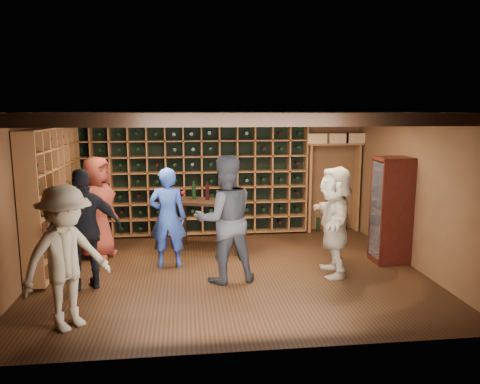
{
  "coord_description": "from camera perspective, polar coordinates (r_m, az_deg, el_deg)",
  "views": [
    {
      "loc": [
        -0.69,
        -7.07,
        2.52
      ],
      "look_at": [
        0.18,
        0.2,
        1.25
      ],
      "focal_mm": 35.0,
      "sensor_mm": 36.0,
      "label": 1
    }
  ],
  "objects": [
    {
      "name": "tasting_table",
      "position": [
        8.5,
        -3.78,
        -1.78
      ],
      "size": [
        1.36,
        0.97,
        1.21
      ],
      "rotation": [
        0.0,
        0.0,
        -0.32
      ],
      "color": "black",
      "rests_on": "ground"
    },
    {
      "name": "man_blue_shirt",
      "position": [
        7.66,
        -8.81,
        -3.11
      ],
      "size": [
        0.62,
        0.43,
        1.64
      ],
      "primitive_type": "imported",
      "rotation": [
        0.0,
        0.0,
        3.07
      ],
      "color": "navy",
      "rests_on": "ground"
    },
    {
      "name": "display_cabinet",
      "position": [
        8.2,
        17.9,
        -2.36
      ],
      "size": [
        0.55,
        0.5,
        1.75
      ],
      "color": "#380F0B",
      "rests_on": "ground"
    },
    {
      "name": "wine_rack_back",
      "position": [
        9.5,
        -5.75,
        1.5
      ],
      "size": [
        4.65,
        0.3,
        2.2
      ],
      "color": "brown",
      "rests_on": "ground"
    },
    {
      "name": "guest_red_floral",
      "position": [
        8.43,
        -16.94,
        -1.82
      ],
      "size": [
        0.86,
        1.01,
        1.76
      ],
      "primitive_type": "imported",
      "rotation": [
        0.0,
        0.0,
        1.15
      ],
      "color": "maroon",
      "rests_on": "ground"
    },
    {
      "name": "guest_khaki",
      "position": [
        5.8,
        -20.45,
        -7.55
      ],
      "size": [
        1.23,
        1.22,
        1.7
      ],
      "primitive_type": "imported",
      "rotation": [
        0.0,
        0.0,
        0.77
      ],
      "color": "gray",
      "rests_on": "ground"
    },
    {
      "name": "room_shell",
      "position": [
        7.15,
        -1.29,
        9.03
      ],
      "size": [
        6.0,
        6.0,
        6.0
      ],
      "color": "brown",
      "rests_on": "ground"
    },
    {
      "name": "man_grey_suit",
      "position": [
        6.9,
        -1.86,
        -3.35
      ],
      "size": [
        1.03,
        0.87,
        1.89
      ],
      "primitive_type": "imported",
      "rotation": [
        0.0,
        0.0,
        3.32
      ],
      "color": "black",
      "rests_on": "ground"
    },
    {
      "name": "guest_woman_black",
      "position": [
        6.99,
        -18.39,
        -4.35
      ],
      "size": [
        1.1,
        0.72,
        1.74
      ],
      "primitive_type": "imported",
      "rotation": [
        0.0,
        0.0,
        3.46
      ],
      "color": "black",
      "rests_on": "ground"
    },
    {
      "name": "ground",
      "position": [
        7.54,
        -1.18,
        -9.71
      ],
      "size": [
        6.0,
        6.0,
        0.0
      ],
      "primitive_type": "plane",
      "color": "#331B0E",
      "rests_on": "ground"
    },
    {
      "name": "crate_shelf",
      "position": [
        9.93,
        11.42,
        4.15
      ],
      "size": [
        1.2,
        0.32,
        2.07
      ],
      "color": "brown",
      "rests_on": "ground"
    },
    {
      "name": "wine_rack_left",
      "position": [
        8.29,
        -21.67,
        -0.38
      ],
      "size": [
        0.3,
        2.65,
        2.2
      ],
      "color": "brown",
      "rests_on": "ground"
    },
    {
      "name": "guest_beige",
      "position": [
        7.38,
        11.47,
        -3.47
      ],
      "size": [
        0.72,
        1.63,
        1.7
      ],
      "primitive_type": "imported",
      "rotation": [
        0.0,
        0.0,
        4.57
      ],
      "color": "tan",
      "rests_on": "ground"
    }
  ]
}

